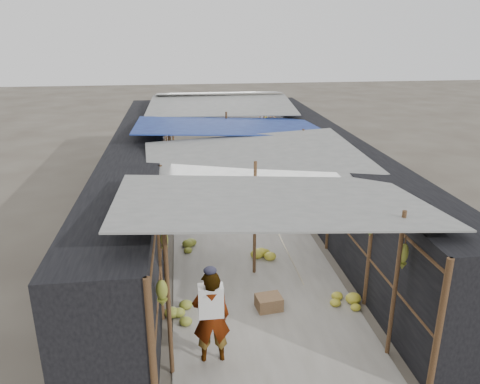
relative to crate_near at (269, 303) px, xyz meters
name	(u,v)px	position (x,y,z in m)	size (l,w,h in m)	color
ground	(283,362)	(-0.06, -1.54, -0.14)	(80.00, 80.00, 0.00)	#6B6356
aisle_slab	(236,214)	(-0.06, 4.96, -0.13)	(3.60, 16.00, 0.02)	#9E998E
stall_left	(140,181)	(-2.76, 4.96, 1.01)	(1.40, 15.00, 2.30)	black
stall_right	(327,174)	(2.64, 4.96, 1.01)	(1.40, 15.00, 2.30)	black
crate_near	(269,303)	(0.00, 0.00, 0.00)	(0.48, 0.39, 0.29)	#8E6A48
crate_mid	(288,212)	(1.41, 4.54, 0.01)	(0.53, 0.42, 0.32)	#8E6A48
crate_back	(228,184)	(-0.02, 7.40, -0.01)	(0.41, 0.34, 0.26)	#8E6A48
black_basin	(270,174)	(1.64, 8.42, -0.05)	(0.63, 0.63, 0.19)	black
vendor_elderly	(211,317)	(-1.20, -1.31, 0.68)	(0.60, 0.40, 1.66)	white
shopper_blue	(193,163)	(-1.18, 7.83, 0.65)	(0.78, 0.60, 1.60)	#2058A1
vendor_seated	(255,159)	(1.22, 9.31, 0.29)	(0.57, 0.33, 0.88)	#514B47
market_canopy	(235,132)	(-0.03, 5.28, 2.26)	(5.62, 15.20, 2.77)	brown
hanging_bananas	(224,157)	(-0.33, 5.31, 1.53)	(3.95, 13.86, 0.82)	olive
floor_bananas	(226,207)	(-0.31, 5.18, 0.01)	(3.96, 9.99, 0.35)	olive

